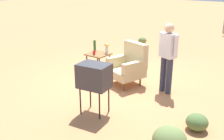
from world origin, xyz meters
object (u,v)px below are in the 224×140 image
object	(u,v)px
side_table	(98,57)
tv_on_stand	(94,76)
soda_can_red	(94,52)
bottle_wine_green	(95,46)
armchair	(129,65)
flower_vase	(107,48)
person_standing	(168,54)

from	to	relation	value
side_table	tv_on_stand	distance (m)	2.15
soda_can_red	bottle_wine_green	xyz separation A→B (m)	(-0.20, 0.26, 0.10)
bottle_wine_green	tv_on_stand	bearing A→B (deg)	-49.02
soda_can_red	bottle_wine_green	distance (m)	0.34
armchair	flower_vase	size ratio (longest dim) A/B	4.00
soda_can_red	flower_vase	size ratio (longest dim) A/B	0.46
soda_can_red	flower_vase	bearing A→B (deg)	59.17
tv_on_stand	bottle_wine_green	bearing A→B (deg)	130.98
side_table	bottle_wine_green	bearing A→B (deg)	153.13
side_table	soda_can_red	world-z (taller)	soda_can_red
armchair	soda_can_red	world-z (taller)	armchair
person_standing	flower_vase	size ratio (longest dim) A/B	6.19
person_standing	armchair	bearing A→B (deg)	-174.55
armchair	soda_can_red	size ratio (longest dim) A/B	8.69
bottle_wine_green	flower_vase	world-z (taller)	bottle_wine_green
soda_can_red	person_standing	bearing A→B (deg)	7.84
person_standing	soda_can_red	distance (m)	2.03
bottle_wine_green	flower_vase	distance (m)	0.39
person_standing	side_table	bearing A→B (deg)	-176.23
tv_on_stand	bottle_wine_green	world-z (taller)	tv_on_stand
armchair	person_standing	xyz separation A→B (m)	(0.99, 0.09, 0.44)
armchair	bottle_wine_green	distance (m)	1.25
person_standing	soda_can_red	size ratio (longest dim) A/B	13.44
bottle_wine_green	armchair	bearing A→B (deg)	-3.71
armchair	side_table	world-z (taller)	armchair
side_table	soda_can_red	size ratio (longest dim) A/B	5.27
tv_on_stand	soda_can_red	bearing A→B (deg)	131.42
armchair	side_table	bearing A→B (deg)	-177.92
tv_on_stand	bottle_wine_green	size ratio (longest dim) A/B	3.22
armchair	flower_vase	xyz separation A→B (m)	(-0.82, 0.13, 0.29)
armchair	person_standing	distance (m)	1.09
soda_can_red	bottle_wine_green	world-z (taller)	bottle_wine_green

